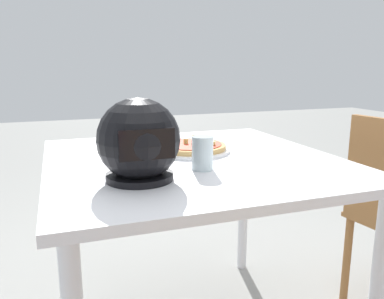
% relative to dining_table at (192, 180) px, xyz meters
% --- Properties ---
extents(dining_table, '(1.04, 1.05, 0.78)m').
position_rel_dining_table_xyz_m(dining_table, '(0.00, 0.00, 0.00)').
color(dining_table, white).
rests_on(dining_table, ground).
extents(pizza_plate, '(0.30, 0.30, 0.01)m').
position_rel_dining_table_xyz_m(pizza_plate, '(-0.03, -0.09, 0.09)').
color(pizza_plate, white).
rests_on(pizza_plate, dining_table).
extents(pizza, '(0.27, 0.27, 0.05)m').
position_rel_dining_table_xyz_m(pizza, '(-0.03, -0.09, 0.11)').
color(pizza, tan).
rests_on(pizza, pizza_plate).
extents(motorcycle_helmet, '(0.24, 0.24, 0.24)m').
position_rel_dining_table_xyz_m(motorcycle_helmet, '(0.24, 0.21, 0.20)').
color(motorcycle_helmet, black).
rests_on(motorcycle_helmet, dining_table).
extents(drinking_glass, '(0.07, 0.07, 0.11)m').
position_rel_dining_table_xyz_m(drinking_glass, '(0.02, 0.17, 0.14)').
color(drinking_glass, silver).
rests_on(drinking_glass, dining_table).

